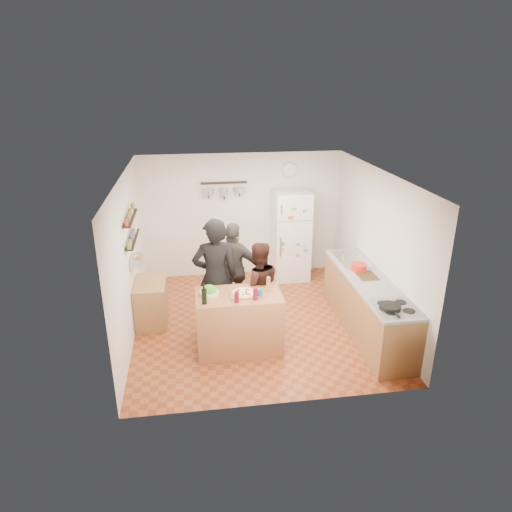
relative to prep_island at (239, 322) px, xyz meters
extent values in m
plane|color=brown|center=(0.38, 0.77, -0.46)|extent=(4.20, 4.20, 0.00)
plane|color=white|center=(0.38, 0.77, 2.04)|extent=(4.20, 4.20, 0.00)
plane|color=silver|center=(0.38, 2.87, 0.79)|extent=(4.00, 0.00, 4.00)
plane|color=silver|center=(-1.62, 0.77, 0.79)|extent=(0.00, 4.20, 4.20)
plane|color=silver|center=(2.38, 0.77, 0.79)|extent=(0.00, 4.20, 4.20)
cube|color=#A0613A|center=(0.00, 0.00, 0.00)|extent=(1.25, 0.72, 0.91)
cube|color=brown|center=(0.08, -0.02, 0.47)|extent=(0.42, 0.34, 0.02)
cylinder|color=#CDBB87|center=(0.08, -0.02, 0.48)|extent=(0.34, 0.34, 0.02)
cylinder|color=silver|center=(-0.42, 0.05, 0.48)|extent=(0.28, 0.28, 0.06)
cylinder|color=black|center=(-0.50, -0.22, 0.56)|extent=(0.07, 0.07, 0.22)
cylinder|color=#52071A|center=(-0.05, -0.24, 0.53)|extent=(0.07, 0.07, 0.16)
cylinder|color=#60081D|center=(0.22, -0.20, 0.54)|extent=(0.07, 0.07, 0.16)
cylinder|color=#A96A46|center=(0.45, 0.05, 0.55)|extent=(0.06, 0.06, 0.19)
cylinder|color=#1A4D8F|center=(0.30, -0.12, 0.51)|extent=(0.07, 0.07, 0.11)
imported|color=black|center=(-0.30, 0.53, 0.50)|extent=(0.73, 0.51, 1.92)
imported|color=black|center=(0.36, 0.47, 0.31)|extent=(0.80, 0.65, 1.53)
imported|color=#302D2A|center=(0.05, 1.12, 0.36)|extent=(1.04, 0.73, 1.64)
cube|color=#9E7042|center=(2.08, 0.22, -0.01)|extent=(0.63, 2.63, 0.90)
cube|color=white|center=(2.08, -0.73, 0.46)|extent=(0.60, 0.62, 0.02)
cylinder|color=black|center=(1.98, -0.76, 0.49)|extent=(0.29, 0.29, 0.06)
cube|color=silver|center=(2.08, 1.07, 0.46)|extent=(0.50, 0.80, 0.03)
cube|color=brown|center=(2.08, 0.34, 0.46)|extent=(0.30, 0.40, 0.02)
cylinder|color=red|center=(2.03, 0.58, 0.52)|extent=(0.25, 0.25, 0.10)
cube|color=white|center=(1.33, 2.52, 0.45)|extent=(0.70, 0.68, 1.80)
cylinder|color=silver|center=(1.33, 2.85, 1.69)|extent=(0.30, 0.03, 0.30)
cube|color=black|center=(-1.55, 0.97, 1.04)|extent=(0.12, 1.00, 0.02)
cube|color=black|center=(-1.55, 0.97, 1.40)|extent=(0.12, 1.00, 0.02)
cube|color=silver|center=(-1.52, 0.97, 0.69)|extent=(0.18, 0.35, 0.14)
cube|color=#AC7948|center=(-1.36, 1.01, -0.09)|extent=(0.50, 0.80, 0.73)
cube|color=black|center=(0.03, 2.77, 1.49)|extent=(0.90, 0.04, 0.04)
camera|label=1|loc=(-0.61, -5.94, 3.40)|focal=32.00mm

